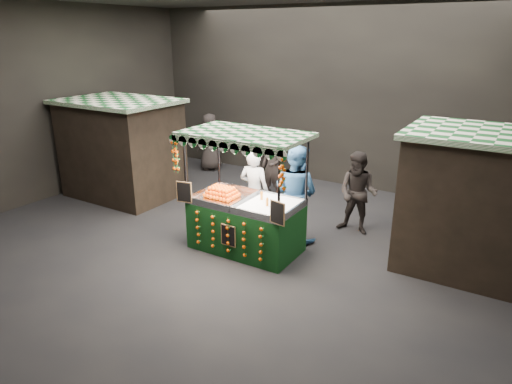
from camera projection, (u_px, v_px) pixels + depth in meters
The scene contains 12 objects.
ground at pixel (239, 244), 9.54m from camera, with size 12.00×12.00×0.00m, color black.
market_hall at pixel (237, 80), 8.43m from camera, with size 12.10×10.10×5.05m.
neighbour_stall_left at pixel (122, 148), 12.09m from camera, with size 3.00×2.20×2.60m.
neighbour_stall_right at pixel (487, 203), 8.14m from camera, with size 3.00×2.20×2.60m.
juice_stall at pixel (245, 215), 9.07m from camera, with size 2.51×1.48×2.43m.
vendor_grey at pixel (254, 191), 9.89m from camera, with size 0.73×0.52×1.88m.
vendor_blue at pixel (296, 193), 9.48m from camera, with size 1.12×0.93×2.09m.
shopper_0 at pixel (273, 167), 11.95m from camera, with size 0.69×0.50×1.74m.
shopper_1 at pixel (358, 193), 9.84m from camera, with size 0.90×0.71×1.83m.
shopper_2 at pixel (264, 166), 12.46m from camera, with size 0.94×0.83×1.52m.
shopper_3 at pixel (445, 183), 10.74m from camera, with size 1.15×1.25×1.68m.
shopper_4 at pixel (210, 142), 14.54m from camera, with size 1.05×1.02×1.83m.
Camera 1 is at (4.84, -7.17, 4.19)m, focal length 31.73 mm.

